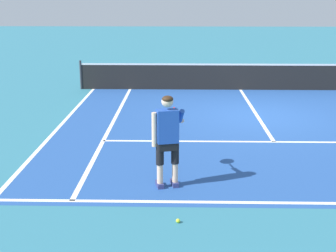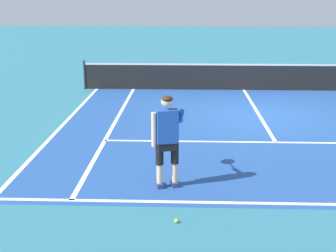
# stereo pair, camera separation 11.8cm
# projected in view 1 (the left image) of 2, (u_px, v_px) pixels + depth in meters

# --- Properties ---
(ground_plane) EXTENTS (80.00, 80.00, 0.00)m
(ground_plane) POSITION_uv_depth(u_px,v_px,m) (257.00, 116.00, 13.62)
(ground_plane) COLOR teal
(court_inner_surface) EXTENTS (10.98, 10.22, 0.00)m
(court_inner_surface) POSITION_uv_depth(u_px,v_px,m) (263.00, 125.00, 12.63)
(court_inner_surface) COLOR #234C93
(court_inner_surface) RESTS_ON ground
(line_baseline) EXTENTS (10.98, 0.10, 0.01)m
(line_baseline) POSITION_uv_depth(u_px,v_px,m) (313.00, 203.00, 7.90)
(line_baseline) COLOR white
(line_baseline) RESTS_ON ground
(line_service) EXTENTS (8.23, 0.10, 0.01)m
(line_service) POSITION_uv_depth(u_px,v_px,m) (274.00, 142.00, 11.19)
(line_service) COLOR white
(line_service) RESTS_ON ground
(line_centre_service) EXTENTS (0.10, 6.40, 0.01)m
(line_centre_service) POSITION_uv_depth(u_px,v_px,m) (254.00, 110.00, 14.27)
(line_centre_service) COLOR white
(line_centre_service) RESTS_ON ground
(line_singles_left) EXTENTS (0.10, 9.82, 0.01)m
(line_singles_left) POSITION_uv_depth(u_px,v_px,m) (112.00, 124.00, 12.72)
(line_singles_left) COLOR white
(line_singles_left) RESTS_ON ground
(line_doubles_left) EXTENTS (0.10, 9.82, 0.01)m
(line_doubles_left) POSITION_uv_depth(u_px,v_px,m) (62.00, 124.00, 12.75)
(line_doubles_left) COLOR white
(line_doubles_left) RESTS_ON ground
(tennis_net) EXTENTS (11.96, 0.08, 1.07)m
(tennis_net) POSITION_uv_depth(u_px,v_px,m) (241.00, 77.00, 17.22)
(tennis_net) COLOR #333338
(tennis_net) RESTS_ON ground
(tennis_player) EXTENTS (0.59, 1.20, 1.71)m
(tennis_player) POSITION_uv_depth(u_px,v_px,m) (168.00, 135.00, 8.34)
(tennis_player) COLOR navy
(tennis_player) RESTS_ON ground
(tennis_ball_near_feet) EXTENTS (0.07, 0.07, 0.07)m
(tennis_ball_near_feet) POSITION_uv_depth(u_px,v_px,m) (178.00, 221.00, 7.22)
(tennis_ball_near_feet) COLOR #CCE02D
(tennis_ball_near_feet) RESTS_ON ground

